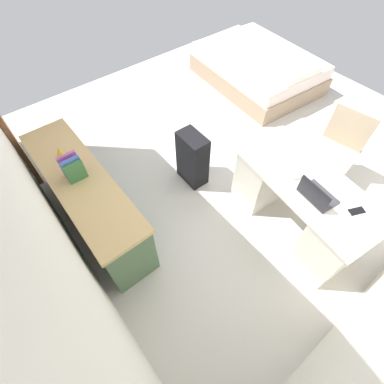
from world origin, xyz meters
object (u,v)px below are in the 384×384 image
object	(u,v)px
desk	(299,203)
laptop	(316,195)
credenza	(90,201)
bed	(258,68)
suitcase_black	(192,159)
cell_phone_near_laptop	(357,211)
figurine_small	(60,151)
computer_mouse	(297,176)
office_chair	(333,154)

from	to	relation	value
desk	laptop	bearing A→B (deg)	137.84
credenza	bed	bearing A→B (deg)	-76.66
suitcase_black	laptop	world-z (taller)	laptop
laptop	cell_phone_near_laptop	world-z (taller)	laptop
desk	bed	size ratio (longest dim) A/B	0.75
suitcase_black	figurine_small	distance (m)	1.40
desk	laptop	xyz separation A→B (m)	(-0.14, 0.12, 0.39)
bed	credenza	bearing A→B (deg)	103.34
desk	bed	bearing A→B (deg)	-38.91
bed	computer_mouse	bearing A→B (deg)	138.73
credenza	laptop	size ratio (longest dim) A/B	5.37
office_chair	credenza	size ratio (longest dim) A/B	0.52
credenza	cell_phone_near_laptop	world-z (taller)	credenza
suitcase_black	laptop	distance (m)	1.42
bed	cell_phone_near_laptop	distance (m)	3.15
credenza	desk	bearing A→B (deg)	-129.93
credenza	bed	xyz separation A→B (m)	(0.80, -3.38, -0.13)
cell_phone_near_laptop	figurine_small	size ratio (longest dim) A/B	1.24
suitcase_black	figurine_small	bearing A→B (deg)	67.08
desk	office_chair	xyz separation A→B (m)	(0.18, -0.82, 0.04)
desk	computer_mouse	xyz separation A→B (m)	(0.12, 0.05, 0.36)
suitcase_black	bed	bearing A→B (deg)	-64.58
office_chair	suitcase_black	bearing A→B (deg)	50.90
bed	suitcase_black	bearing A→B (deg)	114.27
office_chair	bed	distance (m)	2.20
desk	office_chair	size ratio (longest dim) A/B	1.61
desk	credenza	bearing A→B (deg)	50.07
credenza	bed	world-z (taller)	credenza
credenza	cell_phone_near_laptop	bearing A→B (deg)	-137.20
desk	computer_mouse	world-z (taller)	computer_mouse
office_chair	figurine_small	xyz separation A→B (m)	(1.55, 2.45, 0.38)
bed	figurine_small	world-z (taller)	figurine_small
office_chair	cell_phone_near_laptop	bearing A→B (deg)	128.64
desk	suitcase_black	world-z (taller)	desk
office_chair	cell_phone_near_laptop	distance (m)	1.04
laptop	figurine_small	size ratio (longest dim) A/B	3.05
desk	figurine_small	xyz separation A→B (m)	(1.72, 1.63, 0.42)
bed	laptop	bearing A→B (deg)	140.89
credenza	suitcase_black	world-z (taller)	credenza
office_chair	computer_mouse	bearing A→B (deg)	93.84
computer_mouse	figurine_small	world-z (taller)	figurine_small
office_chair	figurine_small	bearing A→B (deg)	57.69
laptop	credenza	bearing A→B (deg)	45.15
credenza	bed	size ratio (longest dim) A/B	0.90
desk	computer_mouse	bearing A→B (deg)	22.81
credenza	figurine_small	world-z (taller)	figurine_small
cell_phone_near_laptop	credenza	bearing A→B (deg)	67.27
desk	suitcase_black	distance (m)	1.26
computer_mouse	figurine_small	distance (m)	2.26
credenza	figurine_small	bearing A→B (deg)	0.24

